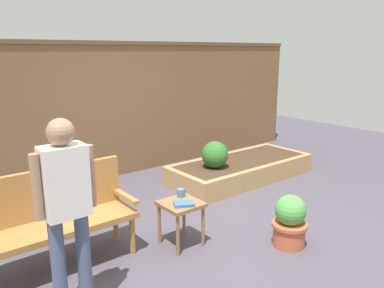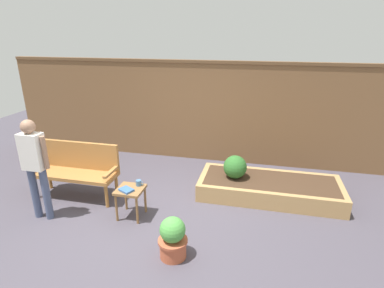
{
  "view_description": "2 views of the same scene",
  "coord_description": "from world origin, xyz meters",
  "views": [
    {
      "loc": [
        -2.58,
        -2.9,
        2.03
      ],
      "look_at": [
        0.35,
        0.78,
        0.86
      ],
      "focal_mm": 35.6,
      "sensor_mm": 36.0,
      "label": 1
    },
    {
      "loc": [
        1.47,
        -3.71,
        2.69
      ],
      "look_at": [
        0.37,
        0.99,
        0.93
      ],
      "focal_mm": 28.7,
      "sensor_mm": 36.0,
      "label": 2
    }
  ],
  "objects": [
    {
      "name": "raised_planter_bed",
      "position": [
        1.7,
        1.2,
        0.15
      ],
      "size": [
        2.4,
        1.0,
        0.3
      ],
      "color": "#AD8451",
      "rests_on": "ground_plane"
    },
    {
      "name": "ground_plane",
      "position": [
        0.0,
        0.0,
        0.0
      ],
      "size": [
        14.0,
        14.0,
        0.0
      ],
      "primitive_type": "plane",
      "color": "#47424C"
    },
    {
      "name": "fence_back",
      "position": [
        0.0,
        2.6,
        1.09
      ],
      "size": [
        8.4,
        0.14,
        2.16
      ],
      "color": "brown",
      "rests_on": "ground_plane"
    },
    {
      "name": "side_table",
      "position": [
        -0.37,
        0.07,
        0.4
      ],
      "size": [
        0.4,
        0.4,
        0.48
      ],
      "color": "olive",
      "rests_on": "ground_plane"
    },
    {
      "name": "shrub_near_bench",
      "position": [
        1.1,
        1.17,
        0.5
      ],
      "size": [
        0.4,
        0.4,
        0.4
      ],
      "color": "brown",
      "rests_on": "raised_planter_bed"
    },
    {
      "name": "person_by_bench",
      "position": [
        -1.67,
        -0.26,
        0.93
      ],
      "size": [
        0.47,
        0.2,
        1.56
      ],
      "color": "#475170",
      "rests_on": "ground_plane"
    },
    {
      "name": "garden_bench",
      "position": [
        -1.53,
        0.5,
        0.54
      ],
      "size": [
        1.44,
        0.48,
        0.94
      ],
      "color": "#A87038",
      "rests_on": "ground_plane"
    },
    {
      "name": "cup_on_table",
      "position": [
        -0.27,
        0.19,
        0.52
      ],
      "size": [
        0.12,
        0.08,
        0.09
      ],
      "color": "teal",
      "rests_on": "side_table"
    },
    {
      "name": "potted_boxwood",
      "position": [
        0.51,
        -0.66,
        0.27
      ],
      "size": [
        0.38,
        0.38,
        0.56
      ],
      "color": "#B75638",
      "rests_on": "ground_plane"
    },
    {
      "name": "book_on_table",
      "position": [
        -0.39,
        -0.01,
        0.5
      ],
      "size": [
        0.25,
        0.22,
        0.03
      ],
      "primitive_type": "cube",
      "rotation": [
        0.0,
        0.0,
        -0.47
      ],
      "color": "#38609E",
      "rests_on": "side_table"
    }
  ]
}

